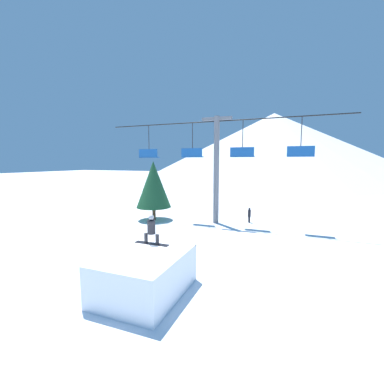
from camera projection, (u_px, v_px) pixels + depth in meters
ground_plane at (140, 287)px, 10.22m from camera, size 220.00×220.00×0.00m
mountain_ridge at (273, 147)px, 71.69m from camera, size 73.57×73.57×18.23m
snow_ramp at (145, 274)px, 9.63m from camera, size 2.76×3.58×1.54m
snowboarder at (151, 230)px, 10.64m from camera, size 1.54×0.33×1.24m
chairlift at (216, 161)px, 20.31m from camera, size 19.23×0.45×8.49m
pine_tree_near at (154, 184)px, 21.66m from camera, size 2.93×2.93×5.02m
distant_skier at (249, 214)px, 20.96m from camera, size 0.24×0.24×1.23m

